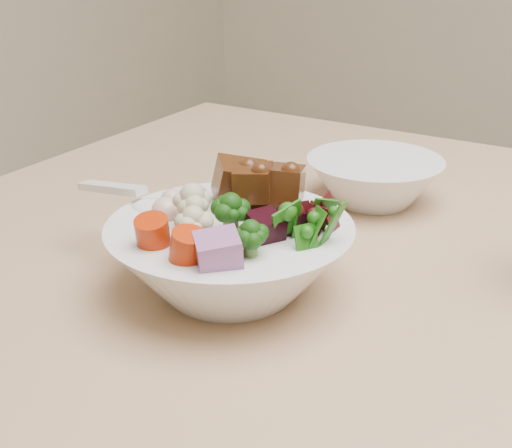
# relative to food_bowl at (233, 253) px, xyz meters

# --- Properties ---
(food_bowl) EXTENTS (0.22, 0.22, 0.12)m
(food_bowl) POSITION_rel_food_bowl_xyz_m (0.00, 0.00, 0.00)
(food_bowl) COLOR white
(food_bowl) RESTS_ON dining_table
(soup_spoon) EXTENTS (0.13, 0.05, 0.03)m
(soup_spoon) POSITION_rel_food_bowl_xyz_m (-0.10, 0.01, 0.03)
(soup_spoon) COLOR white
(soup_spoon) RESTS_ON food_bowl
(side_bowl) EXTENTS (0.16, 0.16, 0.05)m
(side_bowl) POSITION_rel_food_bowl_xyz_m (0.04, 0.27, -0.01)
(side_bowl) COLOR white
(side_bowl) RESTS_ON dining_table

